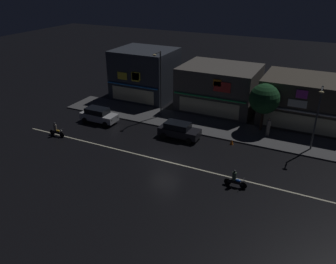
# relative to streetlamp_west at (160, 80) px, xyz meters

# --- Properties ---
(ground_plane) EXTENTS (140.00, 140.00, 0.00)m
(ground_plane) POSITION_rel_streetlamp_west_xyz_m (5.17, -9.07, -4.67)
(ground_plane) COLOR black
(lane_divider_stripe) EXTENTS (32.88, 0.16, 0.01)m
(lane_divider_stripe) POSITION_rel_streetlamp_west_xyz_m (5.17, -9.07, -4.66)
(lane_divider_stripe) COLOR beige
(lane_divider_stripe) RESTS_ON ground
(sidewalk_far) EXTENTS (34.61, 4.83, 0.14)m
(sidewalk_far) POSITION_rel_streetlamp_west_xyz_m (5.17, -0.07, -4.60)
(sidewalk_far) COLOR #4C4C4F
(sidewalk_far) RESTS_ON ground
(storefront_left_block) EXTENTS (9.81, 7.38, 5.28)m
(storefront_left_block) POSITION_rel_streetlamp_west_xyz_m (15.55, 5.96, -2.03)
(storefront_left_block) COLOR #4C443A
(storefront_left_block) RESTS_ON ground
(storefront_center_block) EXTENTS (7.72, 6.92, 6.57)m
(storefront_center_block) POSITION_rel_streetlamp_west_xyz_m (-5.21, 5.73, -1.38)
(storefront_center_block) COLOR #2D333D
(storefront_center_block) RESTS_ON ground
(storefront_right_block) EXTENTS (9.26, 7.65, 5.40)m
(storefront_right_block) POSITION_rel_streetlamp_west_xyz_m (5.17, 6.09, -1.97)
(storefront_right_block) COLOR #56514C
(storefront_right_block) RESTS_ON ground
(streetlamp_west) EXTENTS (0.44, 1.64, 7.75)m
(streetlamp_west) POSITION_rel_streetlamp_west_xyz_m (0.00, 0.00, 0.00)
(streetlamp_west) COLOR #47494C
(streetlamp_west) RESTS_ON sidewalk_far
(streetlamp_mid) EXTENTS (0.44, 1.64, 6.38)m
(streetlamp_mid) POSITION_rel_streetlamp_west_xyz_m (16.95, -1.13, -0.71)
(streetlamp_mid) COLOR #47494C
(streetlamp_mid) RESTS_ON sidewalk_far
(pedestrian_on_sidewalk) EXTENTS (0.39, 0.39, 1.98)m
(pedestrian_on_sidewalk) POSITION_rel_streetlamp_west_xyz_m (12.55, 0.31, -3.61)
(pedestrian_on_sidewalk) COLOR gray
(pedestrian_on_sidewalk) RESTS_ON sidewalk_far
(street_tree) EXTENTS (3.20, 3.20, 5.20)m
(street_tree) POSITION_rel_streetlamp_west_xyz_m (11.61, 1.38, -0.93)
(street_tree) COLOR #473323
(street_tree) RESTS_ON sidewalk_far
(parked_car_near_kerb) EXTENTS (4.30, 1.98, 1.67)m
(parked_car_near_kerb) POSITION_rel_streetlamp_west_xyz_m (4.27, -4.00, -3.80)
(parked_car_near_kerb) COLOR black
(parked_car_near_kerb) RESTS_ON ground
(parked_car_trailing) EXTENTS (4.30, 1.98, 1.67)m
(parked_car_trailing) POSITION_rel_streetlamp_west_xyz_m (-5.74, -4.29, -3.80)
(parked_car_trailing) COLOR silver
(parked_car_trailing) RESTS_ON ground
(motorcycle_lead) EXTENTS (1.90, 0.60, 1.52)m
(motorcycle_lead) POSITION_rel_streetlamp_west_xyz_m (12.06, -10.23, -4.03)
(motorcycle_lead) COLOR black
(motorcycle_lead) RESTS_ON ground
(motorcycle_following) EXTENTS (1.90, 0.60, 1.52)m
(motorcycle_following) POSITION_rel_streetlamp_west_xyz_m (-7.52, -9.32, -4.03)
(motorcycle_following) COLOR black
(motorcycle_following) RESTS_ON ground
(traffic_cone) EXTENTS (0.36, 0.36, 0.55)m
(traffic_cone) POSITION_rel_streetlamp_west_xyz_m (9.70, -3.08, -4.39)
(traffic_cone) COLOR orange
(traffic_cone) RESTS_ON ground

